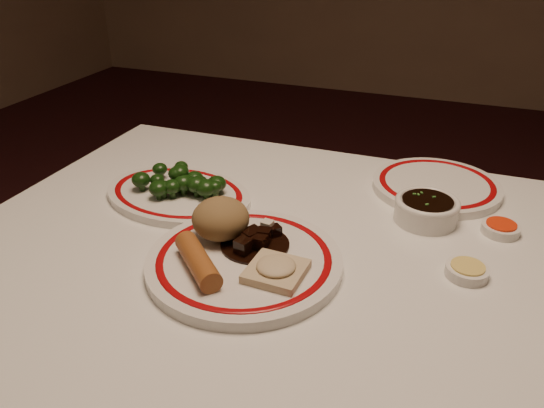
% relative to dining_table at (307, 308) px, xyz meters
% --- Properties ---
extents(dining_table, '(1.20, 0.90, 0.75)m').
position_rel_dining_table_xyz_m(dining_table, '(0.00, 0.00, 0.00)').
color(dining_table, white).
rests_on(dining_table, ground).
extents(main_plate, '(0.37, 0.37, 0.02)m').
position_rel_dining_table_xyz_m(main_plate, '(-0.09, -0.05, 0.10)').
color(main_plate, white).
rests_on(main_plate, dining_table).
extents(rice_mound, '(0.09, 0.09, 0.07)m').
position_rel_dining_table_xyz_m(rice_mound, '(-0.15, -0.01, 0.14)').
color(rice_mound, olive).
rests_on(rice_mound, main_plate).
extents(spring_roll, '(0.11, 0.11, 0.03)m').
position_rel_dining_table_xyz_m(spring_roll, '(-0.14, -0.10, 0.13)').
color(spring_roll, '#9D5926').
rests_on(spring_roll, main_plate).
extents(fried_wonton, '(0.08, 0.08, 0.02)m').
position_rel_dining_table_xyz_m(fried_wonton, '(-0.03, -0.07, 0.12)').
color(fried_wonton, '#C7B38C').
rests_on(fried_wonton, main_plate).
extents(stirfry_heap, '(0.11, 0.11, 0.03)m').
position_rel_dining_table_xyz_m(stirfry_heap, '(-0.09, -0.01, 0.12)').
color(stirfry_heap, black).
rests_on(stirfry_heap, main_plate).
extents(broccoli_plate, '(0.32, 0.29, 0.02)m').
position_rel_dining_table_xyz_m(broccoli_plate, '(-0.30, 0.12, 0.10)').
color(broccoli_plate, white).
rests_on(broccoli_plate, dining_table).
extents(broccoli_pile, '(0.18, 0.11, 0.05)m').
position_rel_dining_table_xyz_m(broccoli_pile, '(-0.29, 0.11, 0.13)').
color(broccoli_pile, '#23471C').
rests_on(broccoli_pile, broccoli_plate).
extents(soy_bowl, '(0.11, 0.11, 0.04)m').
position_rel_dining_table_xyz_m(soy_bowl, '(0.15, 0.20, 0.11)').
color(soy_bowl, white).
rests_on(soy_bowl, dining_table).
extents(sweet_sour_dish, '(0.06, 0.06, 0.02)m').
position_rel_dining_table_xyz_m(sweet_sour_dish, '(0.28, 0.20, 0.10)').
color(sweet_sour_dish, white).
rests_on(sweet_sour_dish, dining_table).
extents(mustard_dish, '(0.06, 0.06, 0.02)m').
position_rel_dining_table_xyz_m(mustard_dish, '(0.23, 0.05, 0.10)').
color(mustard_dish, white).
rests_on(mustard_dish, dining_table).
extents(far_plate, '(0.33, 0.33, 0.02)m').
position_rel_dining_table_xyz_m(far_plate, '(0.16, 0.33, 0.10)').
color(far_plate, white).
rests_on(far_plate, dining_table).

